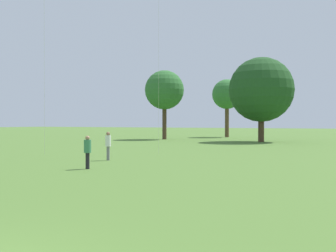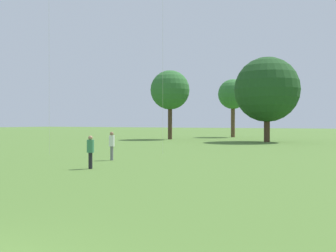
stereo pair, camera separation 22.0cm
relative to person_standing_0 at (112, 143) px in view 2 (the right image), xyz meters
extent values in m
cylinder|color=slate|center=(0.00, 0.00, -0.59)|extent=(0.24, 0.24, 0.81)
cylinder|color=silver|center=(0.00, 0.00, 0.14)|extent=(0.43, 0.43, 0.64)
sphere|color=brown|center=(0.00, 0.00, 0.55)|extent=(0.22, 0.22, 0.22)
cylinder|color=black|center=(1.66, -3.93, -0.61)|extent=(0.24, 0.24, 0.77)
cylinder|color=#387A51|center=(1.66, -3.93, 0.08)|extent=(0.44, 0.44, 0.61)
sphere|color=#A37556|center=(1.66, -3.93, 0.48)|extent=(0.21, 0.21, 0.21)
cylinder|color=#BCB7A8|center=(0.41, 5.38, 9.59)|extent=(0.01, 0.01, 21.17)
cylinder|color=#BCB7A8|center=(-6.11, 1.16, 7.67)|extent=(0.01, 0.01, 17.33)
cylinder|color=#473323|center=(2.53, 25.80, 0.96)|extent=(0.67, 0.67, 3.92)
sphere|color=#1E471E|center=(2.53, 25.80, 4.94)|extent=(7.34, 7.34, 7.34)
cylinder|color=brown|center=(-5.61, 37.85, 1.62)|extent=(0.60, 0.60, 5.24)
sphere|color=#337033|center=(-5.61, 37.85, 5.47)|extent=(4.47, 4.47, 4.47)
cylinder|color=#473323|center=(-10.38, 26.73, 1.53)|extent=(0.55, 0.55, 5.05)
sphere|color=#2D662D|center=(-10.38, 26.73, 5.46)|extent=(5.12, 5.12, 5.12)
camera|label=1|loc=(13.54, -18.66, 1.20)|focal=42.00mm
camera|label=2|loc=(13.73, -18.56, 1.20)|focal=42.00mm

